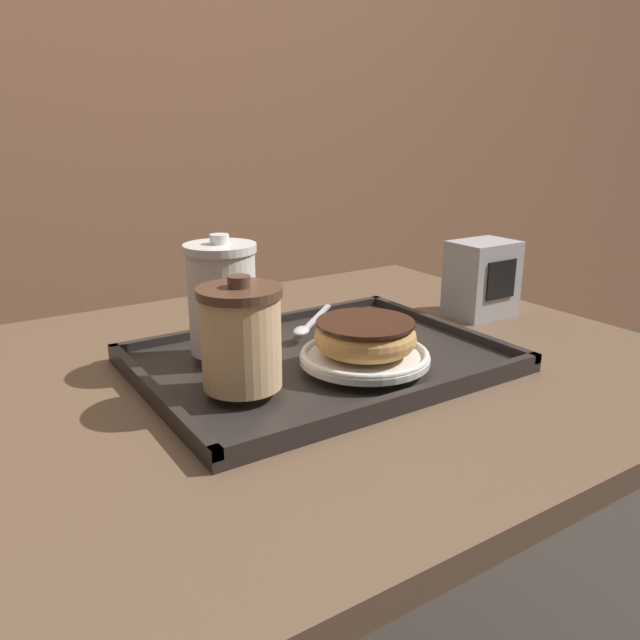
{
  "coord_description": "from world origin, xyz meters",
  "views": [
    {
      "loc": [
        -0.44,
        -0.67,
        1.05
      ],
      "look_at": [
        -0.02,
        -0.03,
        0.81
      ],
      "focal_mm": 35.0,
      "sensor_mm": 36.0,
      "label": 1
    }
  ],
  "objects_px": {
    "spoon": "(307,326)",
    "napkin_dispenser": "(482,279)",
    "donut_chocolate_glazed": "(363,336)",
    "coffee_cup_front": "(241,337)",
    "coffee_cup_rear": "(222,298)"
  },
  "relations": [
    {
      "from": "spoon",
      "to": "napkin_dispenser",
      "type": "height_order",
      "value": "napkin_dispenser"
    },
    {
      "from": "donut_chocolate_glazed",
      "to": "napkin_dispenser",
      "type": "height_order",
      "value": "napkin_dispenser"
    },
    {
      "from": "coffee_cup_rear",
      "to": "napkin_dispenser",
      "type": "relative_size",
      "value": 1.22
    },
    {
      "from": "spoon",
      "to": "napkin_dispenser",
      "type": "distance_m",
      "value": 0.32
    },
    {
      "from": "donut_chocolate_glazed",
      "to": "napkin_dispenser",
      "type": "relative_size",
      "value": 1.02
    },
    {
      "from": "coffee_cup_front",
      "to": "donut_chocolate_glazed",
      "type": "relative_size",
      "value": 1.0
    },
    {
      "from": "coffee_cup_front",
      "to": "spoon",
      "type": "height_order",
      "value": "coffee_cup_front"
    },
    {
      "from": "coffee_cup_rear",
      "to": "napkin_dispenser",
      "type": "bearing_deg",
      "value": -1.73
    },
    {
      "from": "coffee_cup_front",
      "to": "spoon",
      "type": "xyz_separation_m",
      "value": [
        0.17,
        0.13,
        -0.05
      ]
    },
    {
      "from": "coffee_cup_front",
      "to": "coffee_cup_rear",
      "type": "distance_m",
      "value": 0.12
    },
    {
      "from": "coffee_cup_front",
      "to": "napkin_dispenser",
      "type": "relative_size",
      "value": 1.02
    },
    {
      "from": "coffee_cup_front",
      "to": "spoon",
      "type": "distance_m",
      "value": 0.22
    },
    {
      "from": "donut_chocolate_glazed",
      "to": "spoon",
      "type": "bearing_deg",
      "value": 86.25
    },
    {
      "from": "coffee_cup_front",
      "to": "napkin_dispenser",
      "type": "xyz_separation_m",
      "value": [
        0.49,
        0.1,
        -0.02
      ]
    },
    {
      "from": "coffee_cup_rear",
      "to": "napkin_dispenser",
      "type": "height_order",
      "value": "coffee_cup_rear"
    }
  ]
}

